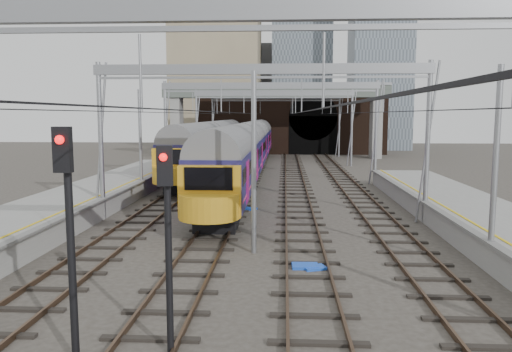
# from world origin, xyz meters

# --- Properties ---
(ground) EXTENTS (160.00, 160.00, 0.00)m
(ground) POSITION_xyz_m (0.00, 0.00, 0.00)
(ground) COLOR #38332D
(ground) RESTS_ON ground
(platform_left) EXTENTS (4.32, 55.00, 1.12)m
(platform_left) POSITION_xyz_m (-10.18, 2.50, 0.55)
(platform_left) COLOR gray
(platform_left) RESTS_ON ground
(tracks) EXTENTS (14.40, 80.00, 0.22)m
(tracks) POSITION_xyz_m (0.00, 15.00, 0.02)
(tracks) COLOR #4C3828
(tracks) RESTS_ON ground
(overhead_line) EXTENTS (16.80, 80.00, 8.00)m
(overhead_line) POSITION_xyz_m (0.00, 21.49, 6.57)
(overhead_line) COLOR gray
(overhead_line) RESTS_ON ground
(retaining_wall) EXTENTS (28.00, 2.75, 9.00)m
(retaining_wall) POSITION_xyz_m (1.40, 51.93, 4.33)
(retaining_wall) COLOR black
(retaining_wall) RESTS_ON ground
(overbridge) EXTENTS (28.00, 3.00, 9.25)m
(overbridge) POSITION_xyz_m (0.00, 46.00, 7.27)
(overbridge) COLOR gray
(overbridge) RESTS_ON ground
(city_skyline) EXTENTS (37.50, 27.50, 60.00)m
(city_skyline) POSITION_xyz_m (2.73, 70.48, 17.09)
(city_skyline) COLOR tan
(city_skyline) RESTS_ON ground
(train_main) EXTENTS (2.76, 63.82, 4.76)m
(train_main) POSITION_xyz_m (-2.00, 35.51, 2.46)
(train_main) COLOR black
(train_main) RESTS_ON ground
(train_second) EXTENTS (2.76, 47.81, 4.76)m
(train_second) POSITION_xyz_m (-6.00, 38.34, 2.46)
(train_second) COLOR black
(train_second) RESTS_ON ground
(signal_near_left) EXTENTS (0.37, 0.48, 5.12)m
(signal_near_left) POSITION_xyz_m (-3.31, -7.02, 3.21)
(signal_near_left) COLOR black
(signal_near_left) RESTS_ON ground
(signal_near_centre) EXTENTS (0.36, 0.46, 4.71)m
(signal_near_centre) POSITION_xyz_m (-1.36, -6.48, 2.99)
(signal_near_centre) COLOR black
(signal_near_centre) RESTS_ON ground
(equip_cover_a) EXTENTS (0.95, 0.69, 0.11)m
(equip_cover_a) POSITION_xyz_m (1.92, 0.19, 0.05)
(equip_cover_a) COLOR blue
(equip_cover_a) RESTS_ON ground
(equip_cover_b) EXTENTS (1.00, 0.87, 0.10)m
(equip_cover_b) POSITION_xyz_m (-0.84, 10.90, 0.05)
(equip_cover_b) COLOR blue
(equip_cover_b) RESTS_ON ground
(equip_cover_c) EXTENTS (0.90, 0.77, 0.09)m
(equip_cover_c) POSITION_xyz_m (2.25, 0.05, 0.04)
(equip_cover_c) COLOR blue
(equip_cover_c) RESTS_ON ground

